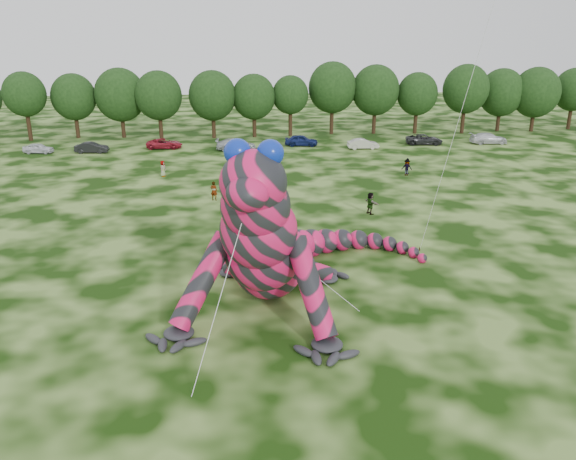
{
  "coord_description": "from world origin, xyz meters",
  "views": [
    {
      "loc": [
        -7.39,
        -24.9,
        14.09
      ],
      "look_at": [
        -4.55,
        3.91,
        4.0
      ],
      "focal_mm": 35.0,
      "sensor_mm": 36.0,
      "label": 1
    }
  ],
  "objects_px": {
    "spectator_1": "(269,183)",
    "car_4": "(301,140)",
    "tree_5": "(121,103)",
    "car_2": "(164,144)",
    "tree_10": "(332,98)",
    "tree_15": "(535,99)",
    "tree_11": "(375,99)",
    "tree_16": "(573,99)",
    "tree_9": "(290,106)",
    "car_5": "(363,144)",
    "spectator_5": "(370,203)",
    "tree_6": "(159,105)",
    "car_3": "(236,145)",
    "tree_4": "(75,106)",
    "car_7": "(489,138)",
    "tree_14": "(501,100)",
    "car_0": "(38,148)",
    "tree_12": "(417,103)",
    "spectator_2": "(407,167)",
    "car_6": "(424,139)",
    "car_1": "(92,148)",
    "inflatable_gecko": "(272,210)",
    "spectator_4": "(163,169)",
    "tree_13": "(465,99)",
    "spectator_0": "(214,191)",
    "tree_7": "(213,104)",
    "spectator_3": "(407,166)",
    "tree_3": "(26,106)"
  },
  "relations": [
    {
      "from": "tree_3",
      "to": "tree_10",
      "type": "bearing_deg",
      "value": 2.01
    },
    {
      "from": "spectator_0",
      "to": "car_7",
      "type": "bearing_deg",
      "value": -125.75
    },
    {
      "from": "tree_5",
      "to": "spectator_5",
      "type": "bearing_deg",
      "value": -55.88
    },
    {
      "from": "tree_14",
      "to": "car_0",
      "type": "xyz_separation_m",
      "value": [
        -65.22,
        -11.05,
        -4.07
      ]
    },
    {
      "from": "tree_9",
      "to": "tree_11",
      "type": "xyz_separation_m",
      "value": [
        12.72,
        0.85,
        0.7
      ]
    },
    {
      "from": "tree_9",
      "to": "car_5",
      "type": "bearing_deg",
      "value": -52.43
    },
    {
      "from": "tree_12",
      "to": "spectator_2",
      "type": "bearing_deg",
      "value": -109.45
    },
    {
      "from": "tree_11",
      "to": "tree_16",
      "type": "xyz_separation_m",
      "value": [
        31.66,
        1.18,
        -0.35
      ]
    },
    {
      "from": "tree_3",
      "to": "spectator_0",
      "type": "bearing_deg",
      "value": -51.23
    },
    {
      "from": "tree_6",
      "to": "car_0",
      "type": "height_order",
      "value": "tree_6"
    },
    {
      "from": "tree_16",
      "to": "car_4",
      "type": "xyz_separation_m",
      "value": [
        -43.73,
        -10.06,
        -3.94
      ]
    },
    {
      "from": "tree_16",
      "to": "car_6",
      "type": "bearing_deg",
      "value": -158.41
    },
    {
      "from": "inflatable_gecko",
      "to": "car_2",
      "type": "bearing_deg",
      "value": 118.2
    },
    {
      "from": "tree_16",
      "to": "spectator_2",
      "type": "xyz_separation_m",
      "value": [
        -34.67,
        -27.77,
        -3.82
      ]
    },
    {
      "from": "car_7",
      "to": "spectator_2",
      "type": "relative_size",
      "value": 2.89
    },
    {
      "from": "inflatable_gecko",
      "to": "spectator_2",
      "type": "bearing_deg",
      "value": 73.15
    },
    {
      "from": "car_0",
      "to": "car_3",
      "type": "height_order",
      "value": "car_3"
    },
    {
      "from": "spectator_1",
      "to": "car_4",
      "type": "bearing_deg",
      "value": 148.14
    },
    {
      "from": "tree_16",
      "to": "spectator_1",
      "type": "height_order",
      "value": "tree_16"
    },
    {
      "from": "tree_12",
      "to": "car_7",
      "type": "relative_size",
      "value": 1.79
    },
    {
      "from": "tree_12",
      "to": "tree_15",
      "type": "height_order",
      "value": "tree_15"
    },
    {
      "from": "spectator_5",
      "to": "tree_15",
      "type": "bearing_deg",
      "value": -65.51
    },
    {
      "from": "tree_6",
      "to": "car_3",
      "type": "distance_m",
      "value": 14.8
    },
    {
      "from": "tree_6",
      "to": "tree_15",
      "type": "height_order",
      "value": "tree_15"
    },
    {
      "from": "car_2",
      "to": "tree_4",
      "type": "bearing_deg",
      "value": 57.62
    },
    {
      "from": "tree_10",
      "to": "tree_11",
      "type": "relative_size",
      "value": 1.04
    },
    {
      "from": "tree_5",
      "to": "car_2",
      "type": "relative_size",
      "value": 2.12
    },
    {
      "from": "tree_9",
      "to": "tree_12",
      "type": "relative_size",
      "value": 0.97
    },
    {
      "from": "tree_5",
      "to": "car_6",
      "type": "relative_size",
      "value": 2.0
    },
    {
      "from": "car_2",
      "to": "car_0",
      "type": "bearing_deg",
      "value": 98.9
    },
    {
      "from": "tree_5",
      "to": "tree_9",
      "type": "xyz_separation_m",
      "value": [
        24.19,
        -1.09,
        -0.56
      ]
    },
    {
      "from": "spectator_2",
      "to": "tree_13",
      "type": "bearing_deg",
      "value": -106.98
    },
    {
      "from": "tree_10",
      "to": "tree_15",
      "type": "height_order",
      "value": "tree_10"
    },
    {
      "from": "tree_7",
      "to": "spectator_4",
      "type": "height_order",
      "value": "tree_7"
    },
    {
      "from": "car_3",
      "to": "spectator_5",
      "type": "height_order",
      "value": "spectator_5"
    },
    {
      "from": "tree_11",
      "to": "tree_15",
      "type": "distance_m",
      "value": 24.69
    },
    {
      "from": "tree_4",
      "to": "tree_13",
      "type": "xyz_separation_m",
      "value": [
        56.77,
        -1.59,
        0.54
      ]
    },
    {
      "from": "car_0",
      "to": "spectator_3",
      "type": "distance_m",
      "value": 45.46
    },
    {
      "from": "spectator_3",
      "to": "spectator_4",
      "type": "xyz_separation_m",
      "value": [
        -25.81,
        1.47,
        -0.02
      ]
    },
    {
      "from": "car_1",
      "to": "spectator_5",
      "type": "relative_size",
      "value": 2.22
    },
    {
      "from": "spectator_5",
      "to": "car_4",
      "type": "bearing_deg",
      "value": -20.02
    },
    {
      "from": "inflatable_gecko",
      "to": "car_2",
      "type": "relative_size",
      "value": 4.19
    },
    {
      "from": "spectator_5",
      "to": "spectator_4",
      "type": "bearing_deg",
      "value": 27.31
    },
    {
      "from": "tree_4",
      "to": "tree_16",
      "type": "xyz_separation_m",
      "value": [
        75.09,
        0.66,
        0.16
      ]
    },
    {
      "from": "spectator_3",
      "to": "car_7",
      "type": "bearing_deg",
      "value": 3.54
    },
    {
      "from": "tree_14",
      "to": "spectator_5",
      "type": "distance_m",
      "value": 49.94
    },
    {
      "from": "tree_14",
      "to": "car_2",
      "type": "distance_m",
      "value": 50.85
    },
    {
      "from": "tree_4",
      "to": "car_7",
      "type": "bearing_deg",
      "value": -10.27
    },
    {
      "from": "tree_12",
      "to": "car_6",
      "type": "height_order",
      "value": "tree_12"
    },
    {
      "from": "tree_4",
      "to": "car_7",
      "type": "distance_m",
      "value": 58.06
    }
  ]
}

